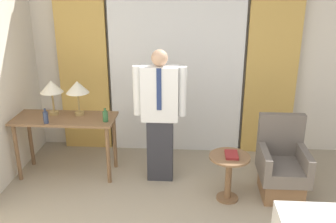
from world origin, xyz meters
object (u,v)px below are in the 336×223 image
(bottle_by_lamp, at_px, (46,117))
(desk, at_px, (65,126))
(bottle_near_edge, at_px, (105,116))
(person, at_px, (160,112))
(table_lamp_left, at_px, (51,88))
(side_table, at_px, (229,170))
(table_lamp_right, at_px, (77,88))
(book, at_px, (232,155))
(armchair, at_px, (282,168))

(bottle_by_lamp, bearing_deg, desk, 52.49)
(bottle_near_edge, bearing_deg, person, 4.23)
(bottle_near_edge, relative_size, person, 0.10)
(table_lamp_left, xyz_separation_m, side_table, (2.19, -0.58, -0.76))
(bottle_near_edge, distance_m, bottle_by_lamp, 0.71)
(table_lamp_right, height_order, bottle_near_edge, table_lamp_right)
(table_lamp_right, distance_m, book, 2.05)
(bottle_by_lamp, distance_m, person, 1.37)
(bottle_by_lamp, distance_m, side_table, 2.25)
(table_lamp_right, height_order, side_table, table_lamp_right)
(desk, bearing_deg, side_table, -13.31)
(table_lamp_left, bearing_deg, side_table, -14.84)
(table_lamp_right, xyz_separation_m, bottle_near_edge, (0.38, -0.20, -0.28))
(person, relative_size, book, 7.79)
(book, bearing_deg, bottle_near_edge, 165.85)
(bottle_near_edge, distance_m, person, 0.66)
(bottle_by_lamp, bearing_deg, bottle_near_edge, 8.18)
(bottle_by_lamp, relative_size, book, 0.87)
(table_lamp_right, xyz_separation_m, book, (1.88, -0.58, -0.57))
(bottle_near_edge, xyz_separation_m, bottle_by_lamp, (-0.70, -0.10, 0.01))
(desk, xyz_separation_m, bottle_by_lamp, (-0.16, -0.20, 0.20))
(armchair, bearing_deg, bottle_by_lamp, 177.75)
(book, bearing_deg, armchair, 15.18)
(table_lamp_left, relative_size, person, 0.27)
(table_lamp_left, relative_size, book, 2.08)
(bottle_near_edge, bearing_deg, bottle_by_lamp, -171.82)
(book, bearing_deg, table_lamp_right, 162.82)
(table_lamp_left, bearing_deg, person, -6.41)
(side_table, distance_m, book, 0.20)
(person, height_order, armchair, person)
(desk, xyz_separation_m, table_lamp_left, (-0.16, 0.10, 0.47))
(bottle_by_lamp, height_order, side_table, bottle_by_lamp)
(person, xyz_separation_m, book, (0.84, -0.43, -0.33))
(bottle_by_lamp, distance_m, book, 2.24)
(bottle_near_edge, distance_m, side_table, 1.60)
(table_lamp_right, relative_size, bottle_by_lamp, 2.40)
(table_lamp_left, xyz_separation_m, table_lamp_right, (0.33, 0.00, 0.00))
(person, bearing_deg, bottle_near_edge, -175.77)
(table_lamp_right, bearing_deg, armchair, -9.44)
(desk, xyz_separation_m, armchair, (2.66, -0.31, -0.33))
(table_lamp_right, bearing_deg, desk, -148.43)
(table_lamp_right, height_order, person, person)
(book, bearing_deg, table_lamp_left, 165.27)
(desk, bearing_deg, bottle_by_lamp, -127.51)
(table_lamp_left, height_order, table_lamp_right, same)
(bottle_by_lamp, relative_size, side_table, 0.33)
(person, xyz_separation_m, armchair, (1.45, -0.26, -0.57))
(table_lamp_left, height_order, side_table, table_lamp_left)
(desk, relative_size, bottle_by_lamp, 6.86)
(bottle_by_lamp, xyz_separation_m, person, (1.36, 0.15, 0.04))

